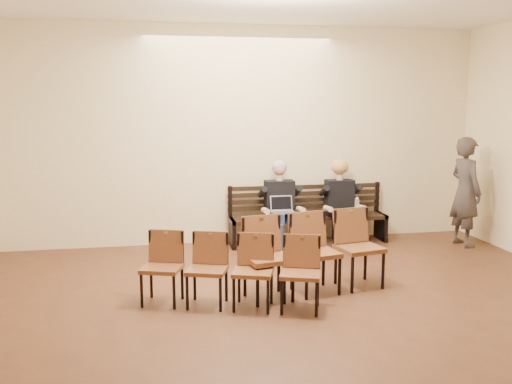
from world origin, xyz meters
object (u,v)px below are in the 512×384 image
(seated_woman, at_px, (341,205))
(chair_row_front, at_px, (316,254))
(chair_row_back, at_px, (230,271))
(laptop, at_px, (283,214))
(bench, at_px, (308,230))
(seated_man, at_px, (281,204))
(passerby, at_px, (466,184))
(bag, at_px, (347,231))
(water_bottle, at_px, (357,213))

(seated_woman, relative_size, chair_row_front, 0.74)
(chair_row_back, bearing_deg, laptop, 81.93)
(bench, relative_size, seated_man, 1.90)
(laptop, bearing_deg, passerby, 9.74)
(bench, bearing_deg, chair_row_front, -103.99)
(seated_woman, bearing_deg, passerby, -14.14)
(seated_man, height_order, bag, seated_man)
(seated_man, relative_size, passerby, 0.68)
(seated_man, distance_m, passerby, 2.97)
(seated_woman, relative_size, laptop, 3.66)
(seated_man, xyz_separation_m, seated_woman, (1.01, 0.00, -0.04))
(bag, height_order, chair_row_front, chair_row_front)
(seated_woman, bearing_deg, seated_man, 180.00)
(bag, distance_m, chair_row_back, 3.65)
(bag, relative_size, passerby, 0.21)
(passerby, relative_size, chair_row_front, 1.15)
(bag, height_order, chair_row_back, chair_row_back)
(seated_man, height_order, chair_row_back, seated_man)
(seated_woman, distance_m, bag, 0.57)
(seated_woman, relative_size, passerby, 0.64)
(laptop, distance_m, chair_row_front, 2.01)
(bench, bearing_deg, chair_row_back, -122.34)
(seated_man, bearing_deg, water_bottle, -14.46)
(seated_man, height_order, chair_row_front, seated_man)
(seated_woman, xyz_separation_m, bag, (0.20, 0.22, -0.49))
(seated_man, relative_size, chair_row_front, 0.78)
(laptop, bearing_deg, water_bottle, 11.21)
(bag, bearing_deg, laptop, -159.67)
(chair_row_front, relative_size, chair_row_back, 0.87)
(bench, distance_m, chair_row_back, 3.14)
(laptop, height_order, passerby, passerby)
(seated_woman, bearing_deg, chair_row_back, -130.87)
(seated_woman, bearing_deg, bench, 166.78)
(passerby, xyz_separation_m, chair_row_front, (-3.00, -1.76, -0.52))
(chair_row_front, xyz_separation_m, chair_row_back, (-1.09, -0.29, -0.07))
(seated_woman, height_order, chair_row_front, seated_woman)
(passerby, distance_m, chair_row_back, 4.62)
(passerby, bearing_deg, laptop, 77.98)
(seated_woman, xyz_separation_m, chair_row_back, (-2.19, -2.53, -0.23))
(bag, bearing_deg, passerby, -22.30)
(bench, distance_m, bag, 0.72)
(water_bottle, xyz_separation_m, passerby, (1.75, -0.18, 0.44))
(passerby, bearing_deg, chair_row_front, 113.20)
(bench, distance_m, seated_woman, 0.67)
(bench, bearing_deg, bag, 8.03)
(bench, relative_size, seated_woman, 2.02)
(laptop, bearing_deg, chair_row_front, -77.70)
(bench, relative_size, passerby, 1.29)
(laptop, relative_size, water_bottle, 1.55)
(bench, bearing_deg, water_bottle, -32.20)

